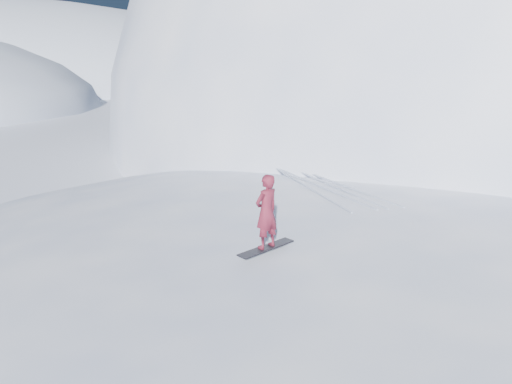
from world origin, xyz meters
TOP-DOWN VIEW (x-y plane):
  - ground at (0.00, 0.00)m, footprint 400.00×400.00m
  - near_ridge at (1.00, 3.00)m, footprint 36.00×28.00m
  - summit_peak at (22.00, 26.00)m, footprint 60.00×56.00m
  - peak_shoulder at (10.00, 20.00)m, footprint 28.00×24.00m
  - wind_bumps at (-0.56, 2.12)m, footprint 16.00×14.40m
  - snowboard at (-3.34, 0.56)m, footprint 1.54×1.05m
  - snowboarder at (-3.34, 0.56)m, footprint 0.76×0.68m
  - board_tracks at (0.11, 5.56)m, footprint 2.29×5.98m

SIDE VIEW (x-z plane):
  - ground at x=0.00m, z-range 0.00..0.00m
  - near_ridge at x=1.00m, z-range -2.40..2.40m
  - summit_peak at x=22.00m, z-range -28.00..28.00m
  - peak_shoulder at x=10.00m, z-range -9.00..9.00m
  - wind_bumps at x=-0.56m, z-range -0.50..0.50m
  - snowboard at x=-3.34m, z-range 2.40..2.43m
  - board_tracks at x=0.11m, z-range 2.40..2.44m
  - snowboarder at x=-3.34m, z-range 2.43..4.18m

